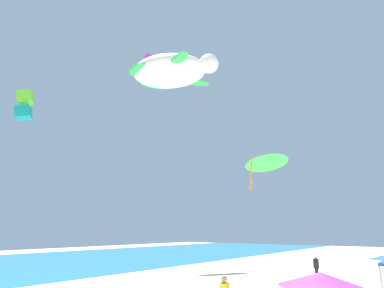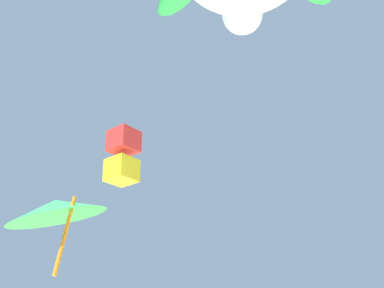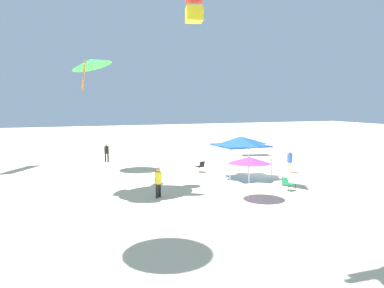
{
  "view_description": "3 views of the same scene",
  "coord_description": "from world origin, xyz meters",
  "px_view_note": "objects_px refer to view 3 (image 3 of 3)",
  "views": [
    {
      "loc": [
        -15.77,
        1.86,
        3.32
      ],
      "look_at": [
        -0.19,
        13.54,
        8.23
      ],
      "focal_mm": 31.75,
      "sensor_mm": 36.0,
      "label": 1
    },
    {
      "loc": [
        -3.7,
        20.72,
        4.53
      ],
      "look_at": [
        -0.19,
        13.0,
        8.25
      ],
      "focal_mm": 40.25,
      "sensor_mm": 36.0,
      "label": 2
    },
    {
      "loc": [
        -22.92,
        14.41,
        4.98
      ],
      "look_at": [
        -0.06,
        5.48,
        2.29
      ],
      "focal_mm": 35.04,
      "sensor_mm": 36.0,
      "label": 3
    }
  ],
  "objects_px": {
    "canopy_tent": "(240,141)",
    "kite_box_red": "(194,4)",
    "person_far_stroller": "(107,151)",
    "folding_chair_facing_ocean": "(200,166)",
    "folding_chair_right_of_tent": "(287,183)",
    "person_watching_sky": "(290,159)",
    "person_by_tent": "(158,180)",
    "beach_umbrella": "(249,160)",
    "kite_delta_green": "(91,63)"
  },
  "relations": [
    {
      "from": "folding_chair_facing_ocean",
      "to": "person_far_stroller",
      "type": "height_order",
      "value": "person_far_stroller"
    },
    {
      "from": "folding_chair_right_of_tent",
      "to": "kite_box_red",
      "type": "distance_m",
      "value": 19.95
    },
    {
      "from": "canopy_tent",
      "to": "kite_box_red",
      "type": "distance_m",
      "value": 15.56
    },
    {
      "from": "canopy_tent",
      "to": "kite_box_red",
      "type": "height_order",
      "value": "kite_box_red"
    },
    {
      "from": "folding_chair_right_of_tent",
      "to": "person_far_stroller",
      "type": "distance_m",
      "value": 16.38
    },
    {
      "from": "folding_chair_facing_ocean",
      "to": "person_watching_sky",
      "type": "height_order",
      "value": "person_watching_sky"
    },
    {
      "from": "beach_umbrella",
      "to": "folding_chair_facing_ocean",
      "type": "xyz_separation_m",
      "value": [
        8.04,
        -0.64,
        -1.6
      ]
    },
    {
      "from": "canopy_tent",
      "to": "person_by_tent",
      "type": "distance_m",
      "value": 7.31
    },
    {
      "from": "beach_umbrella",
      "to": "person_by_tent",
      "type": "xyz_separation_m",
      "value": [
        2.14,
        4.22,
        -1.12
      ]
    },
    {
      "from": "folding_chair_right_of_tent",
      "to": "beach_umbrella",
      "type": "bearing_deg",
      "value": 101.44
    },
    {
      "from": "person_watching_sky",
      "to": "person_far_stroller",
      "type": "xyz_separation_m",
      "value": [
        9.66,
        11.47,
        -0.02
      ]
    },
    {
      "from": "kite_box_red",
      "to": "folding_chair_facing_ocean",
      "type": "bearing_deg",
      "value": 84.91
    },
    {
      "from": "person_by_tent",
      "to": "kite_delta_green",
      "type": "distance_m",
      "value": 11.68
    },
    {
      "from": "folding_chair_facing_ocean",
      "to": "canopy_tent",
      "type": "bearing_deg",
      "value": 95.67
    },
    {
      "from": "folding_chair_right_of_tent",
      "to": "person_watching_sky",
      "type": "height_order",
      "value": "person_watching_sky"
    },
    {
      "from": "folding_chair_facing_ocean",
      "to": "kite_delta_green",
      "type": "bearing_deg",
      "value": -48.49
    },
    {
      "from": "beach_umbrella",
      "to": "kite_delta_green",
      "type": "relative_size",
      "value": 0.57
    },
    {
      "from": "person_watching_sky",
      "to": "person_by_tent",
      "type": "xyz_separation_m",
      "value": [
        -3.41,
        10.75,
        -0.01
      ]
    },
    {
      "from": "canopy_tent",
      "to": "person_far_stroller",
      "type": "bearing_deg",
      "value": 35.63
    },
    {
      "from": "person_by_tent",
      "to": "canopy_tent",
      "type": "bearing_deg",
      "value": 160.43
    },
    {
      "from": "folding_chair_facing_ocean",
      "to": "beach_umbrella",
      "type": "bearing_deg",
      "value": 61.78
    },
    {
      "from": "canopy_tent",
      "to": "kite_delta_green",
      "type": "height_order",
      "value": "kite_delta_green"
    },
    {
      "from": "canopy_tent",
      "to": "beach_umbrella",
      "type": "bearing_deg",
      "value": 156.11
    },
    {
      "from": "canopy_tent",
      "to": "person_far_stroller",
      "type": "relative_size",
      "value": 1.96
    },
    {
      "from": "folding_chair_facing_ocean",
      "to": "person_watching_sky",
      "type": "relative_size",
      "value": 0.5
    },
    {
      "from": "canopy_tent",
      "to": "folding_chair_facing_ocean",
      "type": "xyz_separation_m",
      "value": [
        2.91,
        1.64,
        -1.99
      ]
    },
    {
      "from": "kite_box_red",
      "to": "kite_delta_green",
      "type": "bearing_deg",
      "value": 37.92
    },
    {
      "from": "beach_umbrella",
      "to": "person_watching_sky",
      "type": "distance_m",
      "value": 8.64
    },
    {
      "from": "person_far_stroller",
      "to": "folding_chair_facing_ocean",
      "type": "bearing_deg",
      "value": -1.2
    },
    {
      "from": "person_far_stroller",
      "to": "kite_box_red",
      "type": "height_order",
      "value": "kite_box_red"
    },
    {
      "from": "folding_chair_facing_ocean",
      "to": "person_by_tent",
      "type": "height_order",
      "value": "person_by_tent"
    },
    {
      "from": "folding_chair_right_of_tent",
      "to": "kite_box_red",
      "type": "relative_size",
      "value": 0.26
    },
    {
      "from": "kite_box_red",
      "to": "kite_delta_green",
      "type": "distance_m",
      "value": 12.19
    },
    {
      "from": "kite_delta_green",
      "to": "person_by_tent",
      "type": "bearing_deg",
      "value": -133.85
    },
    {
      "from": "person_far_stroller",
      "to": "canopy_tent",
      "type": "bearing_deg",
      "value": -3.5
    },
    {
      "from": "beach_umbrella",
      "to": "kite_box_red",
      "type": "bearing_deg",
      "value": -11.5
    },
    {
      "from": "canopy_tent",
      "to": "person_far_stroller",
      "type": "distance_m",
      "value": 12.49
    },
    {
      "from": "folding_chair_right_of_tent",
      "to": "kite_delta_green",
      "type": "xyz_separation_m",
      "value": [
        10.41,
        9.47,
        7.35
      ]
    },
    {
      "from": "person_watching_sky",
      "to": "kite_box_red",
      "type": "bearing_deg",
      "value": 39.7
    },
    {
      "from": "folding_chair_right_of_tent",
      "to": "folding_chair_facing_ocean",
      "type": "bearing_deg",
      "value": 13.16
    },
    {
      "from": "person_watching_sky",
      "to": "person_by_tent",
      "type": "relative_size",
      "value": 1.02
    },
    {
      "from": "folding_chair_right_of_tent",
      "to": "person_watching_sky",
      "type": "xyz_separation_m",
      "value": [
        4.64,
        -3.5,
        0.49
      ]
    },
    {
      "from": "canopy_tent",
      "to": "folding_chair_right_of_tent",
      "type": "distance_m",
      "value": 4.73
    },
    {
      "from": "person_watching_sky",
      "to": "person_by_tent",
      "type": "height_order",
      "value": "person_watching_sky"
    },
    {
      "from": "person_watching_sky",
      "to": "kite_delta_green",
      "type": "bearing_deg",
      "value": 87.66
    },
    {
      "from": "beach_umbrella",
      "to": "person_by_tent",
      "type": "height_order",
      "value": "beach_umbrella"
    },
    {
      "from": "kite_delta_green",
      "to": "canopy_tent",
      "type": "bearing_deg",
      "value": -92.83
    },
    {
      "from": "kite_box_red",
      "to": "kite_delta_green",
      "type": "relative_size",
      "value": 0.79
    },
    {
      "from": "folding_chair_right_of_tent",
      "to": "kite_box_red",
      "type": "xyz_separation_m",
      "value": [
        14.82,
        -0.18,
        13.34
      ]
    },
    {
      "from": "folding_chair_facing_ocean",
      "to": "folding_chair_right_of_tent",
      "type": "relative_size",
      "value": 1.0
    }
  ]
}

